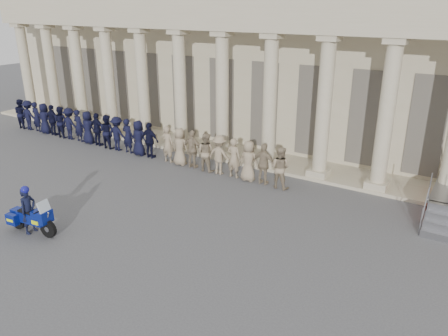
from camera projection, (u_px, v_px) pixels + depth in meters
The scene contains 5 objects.
ground at pixel (132, 227), 15.56m from camera, with size 90.00×90.00×0.00m, color #4A4A4D.
building at pixel (303, 57), 25.59m from camera, with size 40.00×12.50×9.00m.
officer_rank at pixel (122, 135), 23.24m from camera, with size 18.98×0.70×1.86m.
motorcycle at pixel (32, 218), 15.00m from camera, with size 2.09×0.91×1.34m.
rider at pixel (28, 209), 14.94m from camera, with size 0.47×0.65×1.75m.
Camera 1 is at (10.18, -9.88, 7.48)m, focal length 35.00 mm.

